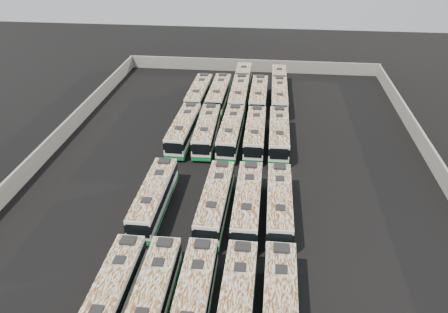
% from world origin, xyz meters
% --- Properties ---
extents(ground, '(140.00, 140.00, 0.00)m').
position_xyz_m(ground, '(0.00, 0.00, 0.00)').
color(ground, black).
rests_on(ground, ground).
extents(perimeter_wall, '(45.20, 73.20, 2.20)m').
position_xyz_m(perimeter_wall, '(0.00, 0.00, 1.10)').
color(perimeter_wall, slate).
rests_on(perimeter_wall, ground).
extents(bus_front_far_left, '(2.33, 10.90, 3.07)m').
position_xyz_m(bus_front_far_left, '(-7.02, -19.52, 1.57)').
color(bus_front_far_left, silver).
rests_on(bus_front_far_left, ground).
extents(bus_front_left, '(2.39, 10.88, 3.06)m').
position_xyz_m(bus_front_left, '(-4.05, -19.41, 1.56)').
color(bus_front_left, silver).
rests_on(bus_front_left, ground).
extents(bus_front_center, '(2.44, 11.06, 3.11)m').
position_xyz_m(bus_front_center, '(-1.07, -19.41, 1.59)').
color(bus_front_center, silver).
rests_on(bus_front_center, ground).
extents(bus_front_right, '(2.45, 11.07, 3.11)m').
position_xyz_m(bus_front_right, '(2.02, -19.34, 1.59)').
color(bus_front_right, silver).
rests_on(bus_front_right, ground).
extents(bus_front_far_right, '(2.45, 11.25, 3.16)m').
position_xyz_m(bus_front_far_right, '(5.03, -19.33, 1.62)').
color(bus_front_far_right, silver).
rests_on(bus_front_far_right, ground).
extents(bus_midfront_far_left, '(2.38, 11.03, 3.10)m').
position_xyz_m(bus_midfront_far_left, '(-7.03, -7.04, 1.59)').
color(bus_midfront_far_left, silver).
rests_on(bus_midfront_far_left, ground).
extents(bus_midfront_center, '(2.60, 11.15, 3.13)m').
position_xyz_m(bus_midfront_center, '(-1.06, -7.06, 1.60)').
color(bus_midfront_center, silver).
rests_on(bus_midfront_center, ground).
extents(bus_midfront_right, '(2.39, 11.23, 3.16)m').
position_xyz_m(bus_midfront_right, '(2.00, -7.03, 1.62)').
color(bus_midfront_right, silver).
rests_on(bus_midfront_right, ground).
extents(bus_midfront_far_right, '(2.42, 11.00, 3.09)m').
position_xyz_m(bus_midfront_far_right, '(4.97, -6.83, 1.58)').
color(bus_midfront_far_right, silver).
rests_on(bus_midfront_far_right, ground).
extents(bus_midback_far_left, '(2.67, 11.29, 3.16)m').
position_xyz_m(bus_midback_far_left, '(-7.02, 7.92, 1.62)').
color(bus_midback_far_left, silver).
rests_on(bus_midback_far_left, ground).
extents(bus_midback_left, '(2.57, 11.14, 3.12)m').
position_xyz_m(bus_midback_left, '(-4.10, 7.97, 1.60)').
color(bus_midback_left, silver).
rests_on(bus_midback_left, ground).
extents(bus_midback_center, '(2.63, 11.34, 3.18)m').
position_xyz_m(bus_midback_center, '(-1.03, 7.93, 1.63)').
color(bus_midback_center, silver).
rests_on(bus_midback_center, ground).
extents(bus_midback_right, '(2.37, 11.12, 3.13)m').
position_xyz_m(bus_midback_right, '(1.98, 7.95, 1.60)').
color(bus_midback_right, silver).
rests_on(bus_midback_right, ground).
extents(bus_midback_far_right, '(2.43, 11.31, 3.18)m').
position_xyz_m(bus_midback_far_right, '(4.90, 7.93, 1.63)').
color(bus_midback_far_right, silver).
rests_on(bus_midback_far_right, ground).
extents(bus_back_far_left, '(2.59, 11.20, 3.14)m').
position_xyz_m(bus_back_far_left, '(-7.04, 20.24, 1.61)').
color(bus_back_far_left, silver).
rests_on(bus_back_far_left, ground).
extents(bus_back_left, '(2.60, 11.39, 3.20)m').
position_xyz_m(bus_back_left, '(-4.07, 20.33, 1.63)').
color(bus_back_left, silver).
rests_on(bus_back_left, ground).
extents(bus_back_center, '(2.47, 17.72, 3.21)m').
position_xyz_m(bus_back_center, '(-0.99, 23.23, 1.64)').
color(bus_back_center, silver).
rests_on(bus_back_center, ground).
extents(bus_back_right, '(2.44, 11.23, 3.16)m').
position_xyz_m(bus_back_right, '(1.90, 20.34, 1.61)').
color(bus_back_right, silver).
rests_on(bus_back_right, ground).
extents(bus_back_far_right, '(2.48, 17.06, 3.09)m').
position_xyz_m(bus_back_far_right, '(4.92, 23.33, 1.58)').
color(bus_back_far_right, silver).
rests_on(bus_back_far_right, ground).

